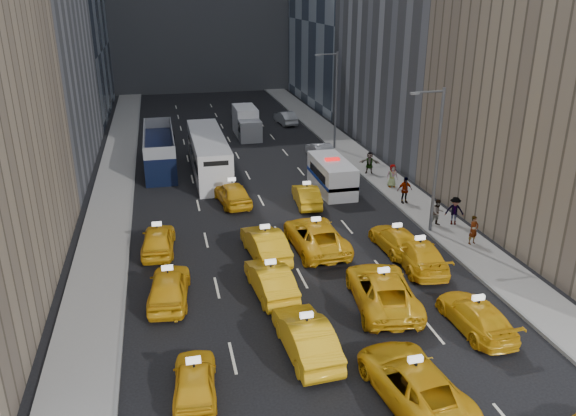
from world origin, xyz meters
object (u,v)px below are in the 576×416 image
Objects in this scene: nypd_van at (332,176)px; pedestrian_0 at (474,230)px; city_bus at (208,154)px; double_decker at (159,150)px; box_truck at (247,123)px.

nypd_van is 12.50m from pedestrian_0.
city_bus reaches higher than pedestrian_0.
double_decker reaches higher than nypd_van.
city_bus is at bearing 147.23° from nypd_van.
city_bus is (3.90, -2.55, 0.04)m from double_decker.
nypd_van is 3.44× the size of pedestrian_0.
nypd_van is 0.94× the size of box_truck.
double_decker is 6.25× the size of pedestrian_0.
city_bus reaches higher than nypd_van.
city_bus reaches higher than box_truck.
pedestrian_0 is at bearing -49.67° from city_bus.
double_decker is at bearing 149.29° from city_bus.
city_bus is 12.63m from box_truck.
double_decker reaches higher than box_truck.
double_decker reaches higher than pedestrian_0.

